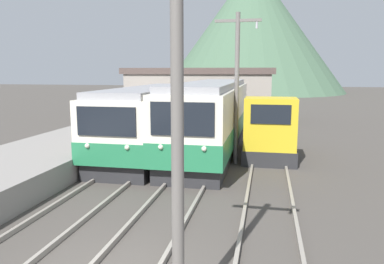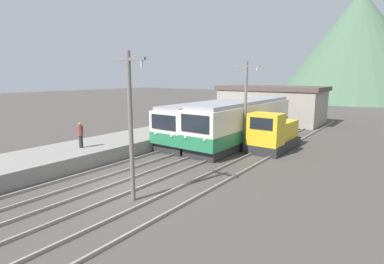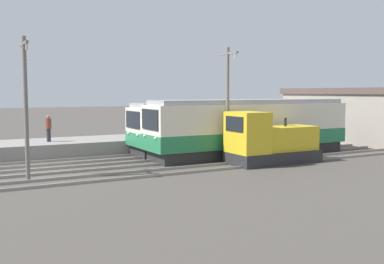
{
  "view_description": "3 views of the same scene",
  "coord_description": "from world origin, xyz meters",
  "px_view_note": "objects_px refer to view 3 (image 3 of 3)",
  "views": [
    {
      "loc": [
        3.04,
        -6.4,
        4.17
      ],
      "look_at": [
        -0.11,
        9.23,
        1.57
      ],
      "focal_mm": 35.0,
      "sensor_mm": 36.0,
      "label": 1
    },
    {
      "loc": [
        11.54,
        -9.68,
        5.6
      ],
      "look_at": [
        -1.5,
        7.95,
        1.51
      ],
      "focal_mm": 28.0,
      "sensor_mm": 36.0,
      "label": 2
    },
    {
      "loc": [
        23.63,
        -4.02,
        4.1
      ],
      "look_at": [
        0.93,
        8.28,
        1.8
      ],
      "focal_mm": 42.0,
      "sensor_mm": 36.0,
      "label": 3
    }
  ],
  "objects_px": {
    "commuter_train_left": "(208,129)",
    "shunting_locomotive": "(269,142)",
    "person_on_platform": "(48,127)",
    "catenary_mast_mid": "(227,100)",
    "commuter_train_center": "(250,130)",
    "catenary_mast_near": "(26,102)"
  },
  "relations": [
    {
      "from": "commuter_train_center",
      "to": "shunting_locomotive",
      "type": "distance_m",
      "value": 3.15
    },
    {
      "from": "catenary_mast_mid",
      "to": "person_on_platform",
      "type": "relative_size",
      "value": 3.91
    },
    {
      "from": "commuter_train_left",
      "to": "catenary_mast_near",
      "type": "distance_m",
      "value": 13.23
    },
    {
      "from": "commuter_train_center",
      "to": "catenary_mast_near",
      "type": "height_order",
      "value": "catenary_mast_near"
    },
    {
      "from": "shunting_locomotive",
      "to": "catenary_mast_mid",
      "type": "distance_m",
      "value": 3.43
    },
    {
      "from": "commuter_train_left",
      "to": "commuter_train_center",
      "type": "bearing_deg",
      "value": 28.0
    },
    {
      "from": "catenary_mast_mid",
      "to": "commuter_train_left",
      "type": "bearing_deg",
      "value": 163.84
    },
    {
      "from": "catenary_mast_near",
      "to": "person_on_platform",
      "type": "relative_size",
      "value": 3.91
    },
    {
      "from": "commuter_train_left",
      "to": "shunting_locomotive",
      "type": "xyz_separation_m",
      "value": [
        5.8,
        0.65,
        -0.38
      ]
    },
    {
      "from": "commuter_train_left",
      "to": "commuter_train_center",
      "type": "xyz_separation_m",
      "value": [
        2.8,
        1.49,
        0.1
      ]
    },
    {
      "from": "commuter_train_center",
      "to": "catenary_mast_mid",
      "type": "distance_m",
      "value": 3.69
    },
    {
      "from": "commuter_train_left",
      "to": "person_on_platform",
      "type": "height_order",
      "value": "commuter_train_left"
    },
    {
      "from": "shunting_locomotive",
      "to": "catenary_mast_mid",
      "type": "xyz_separation_m",
      "value": [
        -1.49,
        -1.9,
        2.44
      ]
    },
    {
      "from": "catenary_mast_mid",
      "to": "person_on_platform",
      "type": "height_order",
      "value": "catenary_mast_mid"
    },
    {
      "from": "commuter_train_left",
      "to": "shunting_locomotive",
      "type": "height_order",
      "value": "commuter_train_left"
    },
    {
      "from": "catenary_mast_near",
      "to": "person_on_platform",
      "type": "distance_m",
      "value": 8.19
    },
    {
      "from": "shunting_locomotive",
      "to": "commuter_train_center",
      "type": "bearing_deg",
      "value": 164.43
    },
    {
      "from": "commuter_train_left",
      "to": "person_on_platform",
      "type": "relative_size",
      "value": 6.46
    },
    {
      "from": "commuter_train_center",
      "to": "catenary_mast_mid",
      "type": "bearing_deg",
      "value": -61.15
    },
    {
      "from": "person_on_platform",
      "to": "catenary_mast_near",
      "type": "bearing_deg",
      "value": -17.59
    },
    {
      "from": "commuter_train_center",
      "to": "catenary_mast_near",
      "type": "distance_m",
      "value": 14.05
    },
    {
      "from": "commuter_train_left",
      "to": "commuter_train_center",
      "type": "relative_size",
      "value": 0.78
    }
  ]
}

